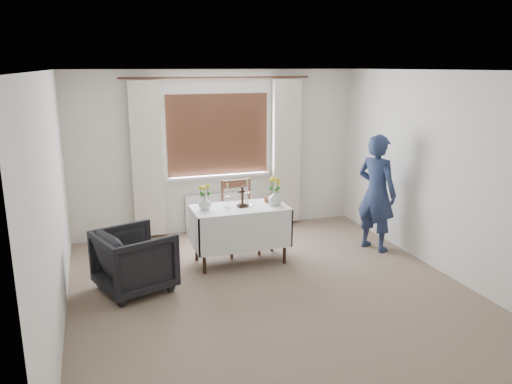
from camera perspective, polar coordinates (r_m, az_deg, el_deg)
ground at (r=5.87m, az=1.94°, el=-11.48°), size 5.00×5.00×0.00m
altar_table at (r=6.61m, az=-1.84°, el=-4.90°), size 1.24×0.64×0.76m
wooden_chair at (r=6.92m, az=-1.77°, el=-2.94°), size 0.48×0.48×1.01m
armchair at (r=5.98m, az=-13.69°, el=-7.59°), size 1.01×1.00×0.73m
person at (r=7.16m, az=13.60°, el=-0.10°), size 0.61×0.71×1.65m
radiator at (r=7.93m, az=-4.10°, el=-2.27°), size 1.10×0.10×0.60m
wooden_cross at (r=6.46m, az=-1.57°, el=-0.53°), size 0.14×0.11×0.28m
candlestick_left at (r=6.41m, az=-3.27°, el=-0.46°), size 0.11×0.11×0.32m
candlestick_right at (r=6.52m, az=-0.98°, el=0.00°), size 0.11×0.11×0.37m
flower_vase_left at (r=6.40m, az=-5.88°, el=-1.23°), size 0.17×0.17×0.18m
flower_vase_right at (r=6.57m, az=2.17°, el=-0.67°), size 0.24×0.24×0.19m
wicker_basket at (r=6.75m, az=1.75°, el=-0.78°), size 0.20×0.20×0.07m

